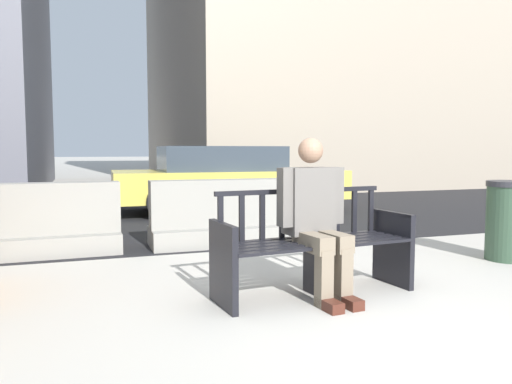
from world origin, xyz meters
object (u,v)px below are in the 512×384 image
(jersey_barrier_centre, at_px, (228,218))
(trash_bin, at_px, (508,220))
(jersey_barrier_left, at_px, (30,227))
(street_bench, at_px, (313,248))
(car_taxi_near, at_px, (227,178))
(seated_person, at_px, (315,214))

(jersey_barrier_centre, height_order, trash_bin, trash_bin)
(jersey_barrier_left, bearing_deg, trash_bin, -21.42)
(street_bench, relative_size, trash_bin, 1.97)
(street_bench, distance_m, trash_bin, 2.65)
(jersey_barrier_centre, height_order, car_taxi_near, car_taxi_near)
(street_bench, distance_m, jersey_barrier_centre, 2.41)
(street_bench, xyz_separation_m, seated_person, (-0.02, -0.06, 0.29))
(street_bench, height_order, jersey_barrier_centre, street_bench)
(car_taxi_near, relative_size, trash_bin, 5.17)
(seated_person, height_order, jersey_barrier_left, seated_person)
(jersey_barrier_centre, distance_m, trash_bin, 3.28)
(street_bench, distance_m, jersey_barrier_left, 3.43)
(seated_person, bearing_deg, jersey_barrier_centre, 90.80)
(jersey_barrier_centre, distance_m, jersey_barrier_left, 2.36)
(seated_person, xyz_separation_m, trash_bin, (2.62, 0.54, -0.25))
(jersey_barrier_left, bearing_deg, car_taxi_near, 45.41)
(trash_bin, bearing_deg, jersey_barrier_left, 158.58)
(jersey_barrier_left, relative_size, trash_bin, 2.30)
(car_taxi_near, height_order, trash_bin, car_taxi_near)
(car_taxi_near, bearing_deg, jersey_barrier_centre, -105.56)
(jersey_barrier_centre, height_order, jersey_barrier_left, same)
(car_taxi_near, bearing_deg, jersey_barrier_left, -134.59)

